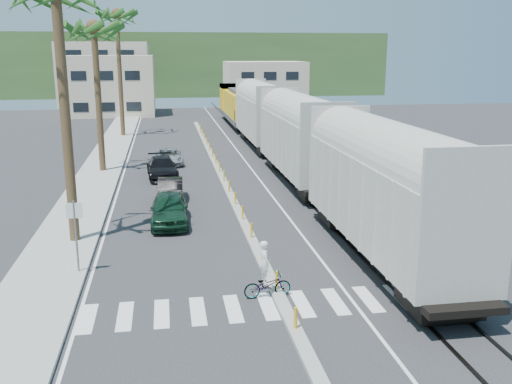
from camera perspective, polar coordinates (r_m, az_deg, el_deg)
ground at (r=21.81m, az=1.56°, el=-9.05°), size 140.00×140.00×0.00m
sidewalk at (r=45.76m, az=-14.94°, el=2.79°), size 3.00×90.00×0.15m
rails at (r=49.26m, az=1.25°, el=3.97°), size 1.56×100.00×0.06m
median at (r=40.75m, az=-3.64°, el=1.93°), size 0.45×60.00×0.85m
crosswalk at (r=20.01m, az=2.64°, el=-11.23°), size 14.00×2.20×0.01m
lane_markings at (r=45.56m, az=-6.96°, el=3.02°), size 9.42×90.00×0.01m
freight_train at (r=43.34m, az=2.62°, el=6.44°), size 3.00×60.94×5.85m
palm_trees at (r=42.72m, az=-15.61°, el=16.48°), size 3.50×37.20×13.75m
street_sign at (r=22.96m, az=-17.62°, el=-3.30°), size 0.60×0.08×3.00m
buildings at (r=91.52m, az=-11.00°, el=11.02°), size 38.00×27.00×10.00m
hillside at (r=119.82m, az=-7.52°, el=12.55°), size 80.00×20.00×12.00m
car_lead at (r=29.07m, az=-8.65°, el=-1.67°), size 2.01×4.65×1.56m
car_second at (r=33.33m, az=-8.56°, el=0.14°), size 1.71×4.17×1.34m
car_third at (r=39.89m, az=-9.37°, el=2.42°), size 2.65×5.14×1.41m
car_rear at (r=44.75m, az=-8.66°, el=3.53°), size 2.22×4.35×1.17m
cyclist at (r=20.36m, az=1.07°, el=-8.73°), size 0.91×1.81×2.10m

